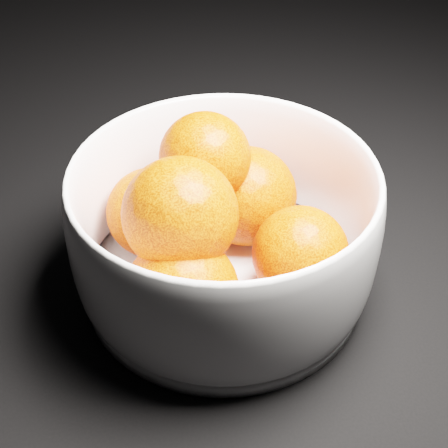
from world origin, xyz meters
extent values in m
cube|color=black|center=(0.00, 0.00, 0.00)|extent=(3.00, 3.00, 0.00)
cylinder|color=white|center=(-0.25, -0.25, 0.01)|extent=(0.22, 0.22, 0.01)
sphere|color=#FF440C|center=(-0.23, -0.20, 0.05)|extent=(0.08, 0.08, 0.08)
sphere|color=#FF440C|center=(-0.31, -0.21, 0.05)|extent=(0.07, 0.07, 0.07)
sphere|color=#FF440C|center=(-0.29, -0.31, 0.05)|extent=(0.08, 0.08, 0.08)
sphere|color=#FF440C|center=(-0.20, -0.28, 0.05)|extent=(0.07, 0.07, 0.07)
sphere|color=#FF440C|center=(-0.26, -0.21, 0.10)|extent=(0.07, 0.07, 0.07)
sphere|color=#FF440C|center=(-0.28, -0.28, 0.10)|extent=(0.08, 0.08, 0.08)
camera|label=1|loc=(-0.29, -0.61, 0.37)|focal=50.00mm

